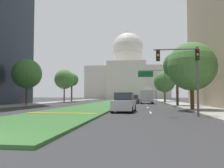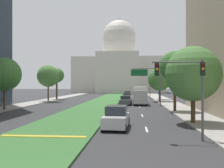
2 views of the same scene
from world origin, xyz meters
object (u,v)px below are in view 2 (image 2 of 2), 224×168
Objects in this scene: traffic_light_near_right at (189,82)px; street_tree_right_far at (160,79)px; sedan_midblock at (126,101)px; sedan_far_horizon at (127,95)px; street_tree_left_distant at (57,76)px; sedan_distant at (127,97)px; street_tree_left_far at (48,76)px; traffic_light_far_right at (150,85)px; street_tree_right_distant at (160,79)px; street_tree_right_mid at (175,67)px; box_truck_delivery at (140,95)px; overhead_guide_sign at (150,78)px; sedan_lead_stopped at (116,118)px; street_tree_right_near at (193,74)px; street_tree_left_mid at (4,74)px; capitol_building at (119,67)px.

street_tree_right_far reaches higher than traffic_light_near_right.
sedan_far_horizon is (-0.24, 23.87, 0.04)m from sedan_midblock.
street_tree_left_distant is 17.79m from sedan_distant.
street_tree_left_far is 22.97m from street_tree_right_far.
street_tree_right_distant is (1.78, -6.38, 1.46)m from traffic_light_far_right.
traffic_light_near_right is at bearing -91.01° from traffic_light_far_right.
street_tree_right_mid is 12.80m from box_truck_delivery.
overhead_guide_sign reaches higher than traffic_light_far_right.
street_tree_right_mid reaches higher than sedan_lead_stopped.
traffic_light_near_right is 0.79× the size of street_tree_right_distant.
street_tree_right_distant is at bearing 77.71° from overhead_guide_sign.
street_tree_right_mid is (1.06, -30.91, 2.62)m from traffic_light_far_right.
sedan_lead_stopped is 0.93× the size of sedan_midblock.
street_tree_left_far is 19.84m from box_truck_delivery.
traffic_light_near_right is at bearing -58.15° from street_tree_left_far.
street_tree_right_distant is at bearing 69.62° from box_truck_delivery.
street_tree_right_distant is at bearing 88.77° from street_tree_right_near.
street_tree_left_distant is 1.17× the size of box_truck_delivery.
street_tree_right_far reaches higher than traffic_light_far_right.
street_tree_right_far is at bearing -14.49° from sedan_distant.
sedan_distant is (0.09, 32.97, -0.04)m from sedan_lead_stopped.
sedan_distant is (-6.80, 1.76, -3.88)m from street_tree_right_far.
sedan_far_horizon is (15.94, 17.59, -4.53)m from street_tree_left_far.
street_tree_left_distant reaches higher than sedan_lead_stopped.
street_tree_right_far is at bearing 39.12° from street_tree_left_mid.
street_tree_right_distant is at bearing 78.47° from sedan_lead_stopped.
traffic_light_far_right is 0.79× the size of street_tree_right_distant.
traffic_light_near_right is 37.64m from sedan_distant.
capitol_building reaches higher than sedan_distant.
traffic_light_near_right is 1.16× the size of sedan_far_horizon.
street_tree_left_far is at bearing 130.44° from street_tree_right_near.
sedan_lead_stopped is (-7.56, -37.08, -3.91)m from street_tree_right_distant.
traffic_light_far_right is at bearing 54.63° from street_tree_left_mid.
capitol_building is 66.16m from sedan_midblock.
traffic_light_near_right is 35.52m from street_tree_right_far.
sedan_far_horizon is at bearing 90.09° from sedan_lead_stopped.
street_tree_right_far is at bearing 74.37° from overhead_guide_sign.
street_tree_left_distant reaches higher than overhead_guide_sign.
sedan_midblock is (-6.67, 20.52, -3.80)m from street_tree_right_near.
street_tree_left_far is (-22.84, 26.80, 0.78)m from street_tree_right_near.
street_tree_right_distant is (12.15, -51.25, -6.67)m from capitol_building.
traffic_light_far_right is 6.78m from street_tree_right_distant.
traffic_light_far_right is 0.65× the size of street_tree_right_mid.
traffic_light_near_right is 39.73m from street_tree_left_far.
street_tree_right_near is at bearing -91.23° from street_tree_right_distant.
overhead_guide_sign is 25.84m from street_tree_left_distant.
overhead_guide_sign is 0.98× the size of street_tree_right_distant.
street_tree_right_near is 1.07× the size of street_tree_right_distant.
traffic_light_near_right is 1.08× the size of sedan_midblock.
sedan_distant is at bearing -85.17° from capitol_building.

